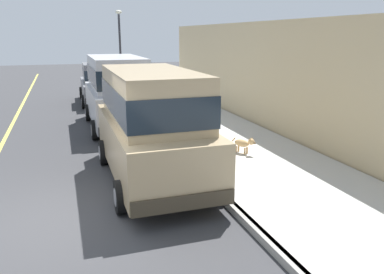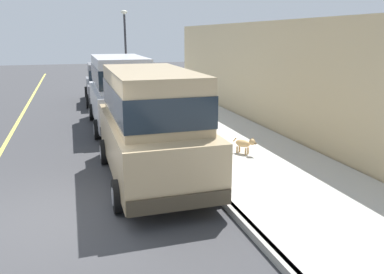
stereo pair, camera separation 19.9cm
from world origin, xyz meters
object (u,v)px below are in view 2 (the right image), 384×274
at_px(car_silver_van, 120,89).
at_px(street_lamp, 125,41).
at_px(car_tan_van, 151,121).
at_px(fire_hydrant, 180,126).
at_px(car_grey_sedan, 106,83).
at_px(dog_tan, 245,143).

distance_m(car_silver_van, street_lamp, 8.80).
bearing_deg(car_tan_van, fire_hydrant, 63.51).
bearing_deg(fire_hydrant, car_silver_van, 121.42).
height_order(car_grey_sedan, dog_tan, car_grey_sedan).
height_order(car_tan_van, car_grey_sedan, car_tan_van).
height_order(dog_tan, fire_hydrant, fire_hydrant).
distance_m(dog_tan, fire_hydrant, 2.55).
height_order(fire_hydrant, street_lamp, street_lamp).
xyz_separation_m(car_grey_sedan, fire_hydrant, (1.55, -8.00, -0.51)).
bearing_deg(car_tan_van, car_silver_van, 90.02).
bearing_deg(street_lamp, car_silver_van, -99.45).
height_order(car_tan_van, car_silver_van, same).
xyz_separation_m(car_grey_sedan, dog_tan, (2.71, -10.27, -0.55)).
height_order(car_grey_sedan, street_lamp, street_lamp).
distance_m(car_tan_van, street_lamp, 14.26).
xyz_separation_m(car_silver_van, dog_tan, (2.69, -4.76, -0.97)).
distance_m(car_silver_van, fire_hydrant, 3.06).
bearing_deg(car_silver_van, fire_hydrant, -58.58).
xyz_separation_m(car_silver_van, car_grey_sedan, (-0.03, 5.51, -0.41)).
bearing_deg(car_silver_van, street_lamp, 80.55).
height_order(car_silver_van, street_lamp, street_lamp).
relative_size(car_tan_van, car_grey_sedan, 1.06).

